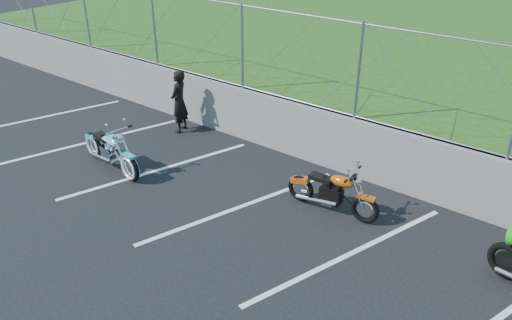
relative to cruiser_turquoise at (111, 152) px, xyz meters
The scene contains 8 objects.
ground 3.30m from the cruiser_turquoise, ahead, with size 90.00×90.00×0.00m, color black.
retaining_wall 4.48m from the cruiser_turquoise, 43.50° to the left, with size 30.00×0.22×1.30m, color slate.
grass_field 13.48m from the cruiser_turquoise, 76.07° to the left, with size 30.00×20.00×1.30m, color #204713.
chain_link_fence 4.85m from the cruiser_turquoise, 43.50° to the left, with size 28.00×0.03×2.00m.
parking_lines 4.50m from the cruiser_turquoise, ahead, with size 18.29×4.31×0.01m.
cruiser_turquoise is the anchor object (origin of this frame).
naked_orange 4.96m from the cruiser_turquoise, 17.66° to the left, with size 1.91×0.65×0.95m.
person_standing 2.42m from the cruiser_turquoise, 96.58° to the left, with size 0.59×0.38×1.61m, color black.
Camera 1 is at (5.27, -5.35, 5.40)m, focal length 35.00 mm.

